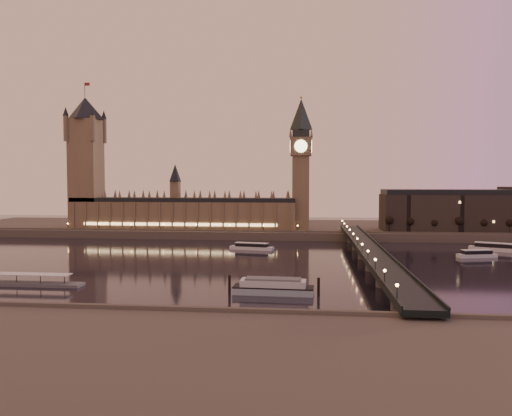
# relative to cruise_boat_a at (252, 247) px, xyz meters

# --- Properties ---
(ground) EXTENTS (700.00, 700.00, 0.00)m
(ground) POSITION_rel_cruise_boat_a_xyz_m (-23.53, -50.43, -2.02)
(ground) COLOR black
(ground) RESTS_ON ground
(far_embankment) EXTENTS (560.00, 130.00, 6.00)m
(far_embankment) POSITION_rel_cruise_boat_a_xyz_m (6.47, 114.57, 0.98)
(far_embankment) COLOR #423D35
(far_embankment) RESTS_ON ground
(near_embankment) EXTENTS (560.00, 110.00, 6.00)m
(near_embankment) POSITION_rel_cruise_boat_a_xyz_m (6.47, -225.43, 0.98)
(near_embankment) COLOR #423D35
(near_embankment) RESTS_ON ground
(palace_of_westminster) EXTENTS (180.00, 26.62, 52.00)m
(palace_of_westminster) POSITION_rel_cruise_boat_a_xyz_m (-63.65, 70.56, 19.69)
(palace_of_westminster) COLOR brown
(palace_of_westminster) RESTS_ON ground
(victoria_tower) EXTENTS (31.68, 31.68, 118.00)m
(victoria_tower) POSITION_rel_cruise_boat_a_xyz_m (-143.53, 70.57, 63.77)
(victoria_tower) COLOR brown
(victoria_tower) RESTS_ON ground
(big_ben) EXTENTS (17.68, 17.68, 104.00)m
(big_ben) POSITION_rel_cruise_boat_a_xyz_m (30.46, 70.55, 61.93)
(big_ben) COLOR brown
(big_ben) RESTS_ON ground
(westminster_bridge) EXTENTS (13.20, 260.00, 15.30)m
(westminster_bridge) POSITION_rel_cruise_boat_a_xyz_m (68.08, -50.43, 3.50)
(westminster_bridge) COLOR black
(westminster_bridge) RESTS_ON ground
(city_block) EXTENTS (155.00, 45.00, 34.00)m
(city_block) POSITION_rel_cruise_boat_a_xyz_m (171.41, 80.50, 20.22)
(city_block) COLOR black
(city_block) RESTS_ON ground
(bare_tree_0) EXTENTS (5.13, 5.13, 10.42)m
(bare_tree_0) POSITION_rel_cruise_boat_a_xyz_m (95.50, 58.57, 11.73)
(bare_tree_0) COLOR black
(bare_tree_0) RESTS_ON ground
(bare_tree_1) EXTENTS (5.13, 5.13, 10.42)m
(bare_tree_1) POSITION_rel_cruise_boat_a_xyz_m (112.61, 58.57, 11.73)
(bare_tree_1) COLOR black
(bare_tree_1) RESTS_ON ground
(bare_tree_2) EXTENTS (5.13, 5.13, 10.42)m
(bare_tree_2) POSITION_rel_cruise_boat_a_xyz_m (129.71, 58.57, 11.73)
(bare_tree_2) COLOR black
(bare_tree_2) RESTS_ON ground
(bare_tree_3) EXTENTS (5.13, 5.13, 10.42)m
(bare_tree_3) POSITION_rel_cruise_boat_a_xyz_m (146.81, 58.57, 11.73)
(bare_tree_3) COLOR black
(bare_tree_3) RESTS_ON ground
(bare_tree_4) EXTENTS (5.13, 5.13, 10.42)m
(bare_tree_4) POSITION_rel_cruise_boat_a_xyz_m (163.92, 58.57, 11.73)
(bare_tree_4) COLOR black
(bare_tree_4) RESTS_ON ground
(bare_tree_5) EXTENTS (5.13, 5.13, 10.42)m
(bare_tree_5) POSITION_rel_cruise_boat_a_xyz_m (181.02, 58.57, 11.73)
(bare_tree_5) COLOR black
(bare_tree_5) RESTS_ON ground
(cruise_boat_a) EXTENTS (29.29, 11.78, 4.58)m
(cruise_boat_a) POSITION_rel_cruise_boat_a_xyz_m (0.00, 0.00, 0.00)
(cruise_boat_a) COLOR silver
(cruise_boat_a) RESTS_ON ground
(cruise_boat_b) EXTENTS (29.39, 18.80, 5.36)m
(cruise_boat_b) POSITION_rel_cruise_boat_a_xyz_m (153.60, 9.79, 0.34)
(cruise_boat_b) COLOR silver
(cruise_boat_b) RESTS_ON ground
(cruise_boat_c) EXTENTS (23.57, 11.77, 4.55)m
(cruise_boat_c) POSITION_rel_cruise_boat_a_xyz_m (134.12, -18.86, -0.01)
(cruise_boat_c) COLOR silver
(cruise_boat_c) RESTS_ON ground
(moored_barge) EXTENTS (36.46, 10.14, 6.69)m
(moored_barge) POSITION_rel_cruise_boat_a_xyz_m (22.83, -125.27, 0.81)
(moored_barge) COLOR #98B2C1
(moored_barge) RESTS_ON ground
(pontoon_pier) EXTENTS (44.91, 7.48, 11.98)m
(pontoon_pier) POSITION_rel_cruise_boat_a_xyz_m (-81.01, -120.25, -0.73)
(pontoon_pier) COLOR #595B5E
(pontoon_pier) RESTS_ON ground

